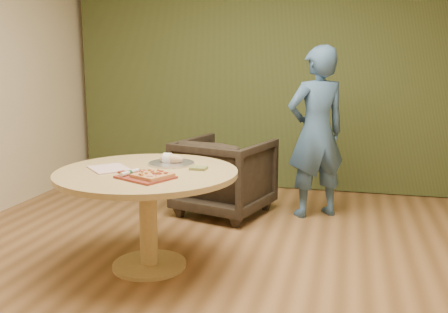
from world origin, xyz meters
TOP-DOWN VIEW (x-y plane):
  - room_shell at (0.00, 0.00)m, footprint 5.04×6.04m
  - curtain at (0.00, 2.90)m, footprint 4.80×0.14m
  - pedestal_table at (-0.46, 0.23)m, footprint 1.34×1.34m
  - pizza_paddle at (-0.38, 0.00)m, footprint 0.47×0.40m
  - flatbread_pizza at (-0.32, -0.01)m, footprint 0.29×0.29m
  - cutlery_roll at (-0.50, 0.01)m, footprint 0.08×0.20m
  - newspaper at (-0.75, 0.20)m, footprint 0.39×0.39m
  - serving_tray at (-0.36, 0.48)m, footprint 0.36×0.36m
  - bread_roll at (-0.37, 0.48)m, footprint 0.19×0.09m
  - green_packet at (-0.10, 0.35)m, footprint 0.12×0.10m
  - armchair at (-0.24, 1.69)m, footprint 1.01×0.98m
  - person_standing at (0.66, 1.83)m, footprint 0.74×0.67m

SIDE VIEW (x-z plane):
  - armchair at x=-0.24m, z-range 0.00..0.86m
  - pedestal_table at x=-0.46m, z-range 0.23..0.98m
  - newspaper at x=-0.75m, z-range 0.75..0.76m
  - serving_tray at x=-0.36m, z-range 0.75..0.77m
  - pizza_paddle at x=-0.38m, z-range 0.75..0.77m
  - green_packet at x=-0.10m, z-range 0.75..0.77m
  - flatbread_pizza at x=-0.32m, z-range 0.76..0.80m
  - cutlery_roll at x=-0.50m, z-range 0.76..0.80m
  - bread_roll at x=-0.37m, z-range 0.75..0.84m
  - person_standing at x=0.66m, z-range 0.00..1.69m
  - room_shell at x=0.00m, z-range -0.02..2.82m
  - curtain at x=0.00m, z-range 0.01..2.79m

